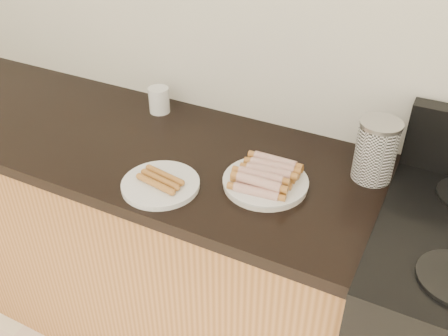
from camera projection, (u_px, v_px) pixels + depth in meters
The scene contains 9 objects.
wall_back at pixel (294, 11), 1.50m from camera, with size 4.00×0.04×2.60m, color silver.
cabinet_base at pixel (88, 221), 2.03m from camera, with size 2.20×0.59×0.86m, color #B27640.
counter_slab at pixel (69, 126), 1.78m from camera, with size 2.20×0.62×0.04m, color black.
main_plate at pixel (265, 183), 1.44m from camera, with size 0.24×0.24×0.02m, color white.
side_plate at pixel (161, 185), 1.44m from camera, with size 0.23×0.23×0.02m, color white.
hotdog_pile at pixel (266, 174), 1.42m from camera, with size 0.13×0.18×0.05m.
plain_sausages at pixel (160, 179), 1.43m from camera, with size 0.13×0.09×0.02m.
canister at pixel (376, 150), 1.43m from camera, with size 0.12×0.12×0.19m.
mug at pixel (159, 100), 1.79m from camera, with size 0.07×0.07×0.09m, color silver.
Camera 1 is at (0.50, 0.56, 1.77)m, focal length 40.00 mm.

